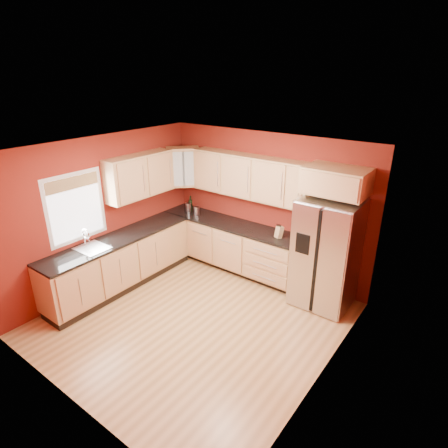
{
  "coord_description": "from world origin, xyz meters",
  "views": [
    {
      "loc": [
        3.21,
        -3.54,
        3.55
      ],
      "look_at": [
        -0.11,
        0.9,
        1.27
      ],
      "focal_mm": 30.0,
      "sensor_mm": 36.0,
      "label": 1
    }
  ],
  "objects_px": {
    "refrigerator": "(326,253)",
    "soap_dispenser": "(298,235)",
    "knife_block": "(279,232)",
    "canister_left": "(197,211)",
    "wine_bottle_a": "(190,204)"
  },
  "relations": [
    {
      "from": "canister_left",
      "to": "refrigerator",
      "type": "bearing_deg",
      "value": 0.25
    },
    {
      "from": "refrigerator",
      "to": "canister_left",
      "type": "distance_m",
      "value": 2.66
    },
    {
      "from": "knife_block",
      "to": "soap_dispenser",
      "type": "xyz_separation_m",
      "value": [
        0.31,
        0.09,
        0.0
      ]
    },
    {
      "from": "refrigerator",
      "to": "soap_dispenser",
      "type": "xyz_separation_m",
      "value": [
        -0.55,
        0.11,
        0.13
      ]
    },
    {
      "from": "canister_left",
      "to": "soap_dispenser",
      "type": "height_order",
      "value": "soap_dispenser"
    },
    {
      "from": "refrigerator",
      "to": "soap_dispenser",
      "type": "height_order",
      "value": "refrigerator"
    },
    {
      "from": "soap_dispenser",
      "to": "canister_left",
      "type": "bearing_deg",
      "value": -176.64
    },
    {
      "from": "knife_block",
      "to": "soap_dispenser",
      "type": "height_order",
      "value": "soap_dispenser"
    },
    {
      "from": "wine_bottle_a",
      "to": "soap_dispenser",
      "type": "distance_m",
      "value": 2.39
    },
    {
      "from": "refrigerator",
      "to": "soap_dispenser",
      "type": "bearing_deg",
      "value": 168.47
    },
    {
      "from": "wine_bottle_a",
      "to": "knife_block",
      "type": "height_order",
      "value": "wine_bottle_a"
    },
    {
      "from": "refrigerator",
      "to": "canister_left",
      "type": "bearing_deg",
      "value": -179.75
    },
    {
      "from": "canister_left",
      "to": "wine_bottle_a",
      "type": "height_order",
      "value": "wine_bottle_a"
    },
    {
      "from": "refrigerator",
      "to": "soap_dispenser",
      "type": "distance_m",
      "value": 0.58
    },
    {
      "from": "wine_bottle_a",
      "to": "canister_left",
      "type": "bearing_deg",
      "value": -24.93
    }
  ]
}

